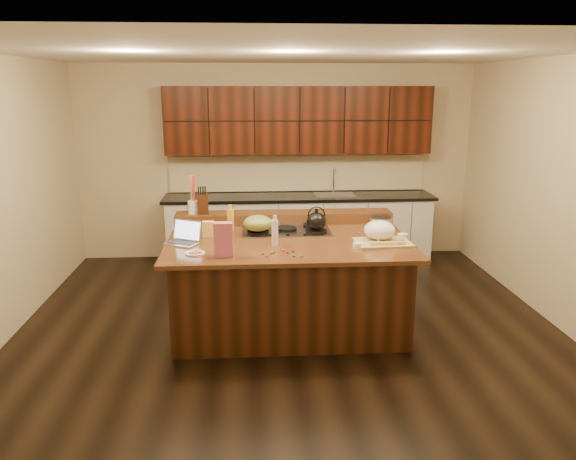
{
  "coord_description": "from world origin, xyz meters",
  "views": [
    {
      "loc": [
        -0.37,
        -5.39,
        2.41
      ],
      "look_at": [
        0.0,
        0.05,
        1.0
      ],
      "focal_mm": 35.0,
      "sensor_mm": 36.0,
      "label": 1
    }
  ],
  "objects": [
    {
      "name": "laptop",
      "position": [
        -1.02,
        -0.07,
        0.98
      ],
      "size": [
        0.39,
        0.36,
        0.22
      ],
      "rotation": [
        0.0,
        0.0,
        -0.47
      ],
      "color": "#B7B7BC",
      "rests_on": "island"
    },
    {
      "name": "back_ledge",
      "position": [
        0.0,
        0.7,
        0.98
      ],
      "size": [
        2.4,
        0.3,
        0.12
      ],
      "primitive_type": "cube",
      "color": "black",
      "rests_on": "island"
    },
    {
      "name": "oil_bottle",
      "position": [
        -0.58,
        0.17,
        1.06
      ],
      "size": [
        0.09,
        0.09,
        0.27
      ],
      "primitive_type": "cylinder",
      "rotation": [
        0.0,
        0.0,
        -0.31
      ],
      "color": "gold",
      "rests_on": "island"
    },
    {
      "name": "gumdrop_7",
      "position": [
        0.02,
        -0.6,
        0.93
      ],
      "size": [
        0.02,
        0.02,
        0.02
      ],
      "primitive_type": "ellipsoid",
      "color": "#198C26",
      "rests_on": "island"
    },
    {
      "name": "back_counter",
      "position": [
        0.3,
        2.23,
        0.98
      ],
      "size": [
        3.7,
        0.66,
        2.4
      ],
      "color": "silver",
      "rests_on": "ground"
    },
    {
      "name": "cooktop",
      "position": [
        0.0,
        0.3,
        0.94
      ],
      "size": [
        0.92,
        0.52,
        0.05
      ],
      "color": "gray",
      "rests_on": "island"
    },
    {
      "name": "gumdrop_1",
      "position": [
        -0.19,
        -0.5,
        0.93
      ],
      "size": [
        0.02,
        0.02,
        0.02
      ],
      "primitive_type": "ellipsoid",
      "color": "#198C26",
      "rests_on": "island"
    },
    {
      "name": "kitchen_timer",
      "position": [
        0.85,
        -0.28,
        0.96
      ],
      "size": [
        0.1,
        0.1,
        0.07
      ],
      "primitive_type": "cone",
      "rotation": [
        0.0,
        0.0,
        -0.34
      ],
      "color": "silver",
      "rests_on": "island"
    },
    {
      "name": "ramekin_a",
      "position": [
        0.64,
        -0.35,
        0.94
      ],
      "size": [
        0.11,
        0.11,
        0.04
      ],
      "primitive_type": "cylinder",
      "rotation": [
        0.0,
        0.0,
        0.07
      ],
      "color": "white",
      "rests_on": "island"
    },
    {
      "name": "utensil_crock",
      "position": [
        -1.0,
        0.7,
        1.11
      ],
      "size": [
        0.15,
        0.15,
        0.14
      ],
      "primitive_type": "cylinder",
      "rotation": [
        0.0,
        0.0,
        -0.36
      ],
      "color": "white",
      "rests_on": "back_ledge"
    },
    {
      "name": "pink_bag",
      "position": [
        -0.62,
        -0.55,
        1.08
      ],
      "size": [
        0.17,
        0.09,
        0.31
      ],
      "primitive_type": "cube",
      "rotation": [
        0.0,
        0.0,
        0.02
      ],
      "color": "#C45C7E",
      "rests_on": "island"
    },
    {
      "name": "ramekin_b",
      "position": [
        1.15,
        -0.04,
        0.94
      ],
      "size": [
        0.12,
        0.12,
        0.04
      ],
      "primitive_type": "cylinder",
      "rotation": [
        0.0,
        0.0,
        0.26
      ],
      "color": "white",
      "rests_on": "island"
    },
    {
      "name": "candy_plate",
      "position": [
        -0.88,
        -0.45,
        0.93
      ],
      "size": [
        0.22,
        0.22,
        0.01
      ],
      "primitive_type": "cylinder",
      "rotation": [
        0.0,
        0.0,
        -0.27
      ],
      "color": "white",
      "rests_on": "island"
    },
    {
      "name": "gumdrop_6",
      "position": [
        -0.27,
        -0.52,
        0.93
      ],
      "size": [
        0.02,
        0.02,
        0.02
      ],
      "primitive_type": "ellipsoid",
      "color": "red",
      "rests_on": "island"
    },
    {
      "name": "gumdrop_8",
      "position": [
        -0.04,
        -0.49,
        0.93
      ],
      "size": [
        0.02,
        0.02,
        0.02
      ],
      "primitive_type": "ellipsoid",
      "color": "red",
      "rests_on": "island"
    },
    {
      "name": "green_bowl",
      "position": [
        -0.3,
        0.17,
        1.05
      ],
      "size": [
        0.36,
        0.36,
        0.16
      ],
      "primitive_type": "ellipsoid",
      "rotation": [
        0.0,
        0.0,
        0.23
      ],
      "color": "olive",
      "rests_on": "cooktop"
    },
    {
      "name": "ramekin_c",
      "position": [
        0.94,
        0.29,
        0.94
      ],
      "size": [
        0.12,
        0.12,
        0.04
      ],
      "primitive_type": "cylinder",
      "rotation": [
        0.0,
        0.0,
        0.3
      ],
      "color": "white",
      "rests_on": "island"
    },
    {
      "name": "vinegar_bottle",
      "position": [
        -0.14,
        -0.23,
        1.04
      ],
      "size": [
        0.08,
        0.08,
        0.25
      ],
      "primitive_type": "cylinder",
      "rotation": [
        0.0,
        0.0,
        -0.43
      ],
      "color": "silver",
      "rests_on": "island"
    },
    {
      "name": "strainer_bowl",
      "position": [
        1.04,
        0.43,
        0.97
      ],
      "size": [
        0.29,
        0.29,
        0.09
      ],
      "primitive_type": "cylinder",
      "rotation": [
        0.0,
        0.0,
        0.26
      ],
      "color": "#996B3F",
      "rests_on": "island"
    },
    {
      "name": "room",
      "position": [
        0.0,
        0.0,
        1.35
      ],
      "size": [
        5.52,
        5.02,
        2.72
      ],
      "color": "black",
      "rests_on": "ground"
    },
    {
      "name": "package_box",
      "position": [
        -0.81,
        0.16,
        1.0
      ],
      "size": [
        0.12,
        0.08,
        0.16
      ],
      "primitive_type": "cube",
      "rotation": [
        0.0,
        0.0,
        -0.05
      ],
      "color": "#F8D157",
      "rests_on": "island"
    },
    {
      "name": "knife_block",
      "position": [
        -0.9,
        0.7,
        1.15
      ],
      "size": [
        0.13,
        0.2,
        0.22
      ],
      "primitive_type": "cube",
      "rotation": [
        0.0,
        0.0,
        0.13
      ],
      "color": "black",
      "rests_on": "back_ledge"
    },
    {
      "name": "island",
      "position": [
        0.0,
        0.0,
        0.46
      ],
      "size": [
        2.4,
        1.6,
        0.92
      ],
      "color": "black",
      "rests_on": "ground"
    },
    {
      "name": "gumdrop_4",
      "position": [
        0.01,
        -0.46,
        0.93
      ],
      "size": [
        0.02,
        0.02,
        0.02
      ],
      "primitive_type": "ellipsoid",
      "color": "red",
      "rests_on": "island"
    },
    {
      "name": "gumdrop_3",
      "position": [
        -0.16,
        -0.47,
        0.93
      ],
      "size": [
        0.02,
        0.02,
        0.02
      ],
      "primitive_type": "ellipsoid",
      "color": "#198C26",
      "rests_on": "island"
    },
    {
      "name": "gumdrop_9",
      "position": [
        0.0,
        -0.59,
        0.93
      ],
      "size": [
        0.02,
        0.02,
        0.02
      ],
      "primitive_type": "ellipsoid",
      "color": "#198C26",
      "rests_on": "island"
    },
    {
      "name": "kettle",
      "position": [
        0.3,
        0.17,
        1.06
      ],
      "size": [
        0.23,
        0.23,
        0.18
      ],
      "primitive_type": "ellipsoid",
      "rotation": [
        0.0,
        0.0,
        -0.15
      ],
      "color": "black",
      "rests_on": "cooktop"
    },
    {
      "name": "gumdrop_2",
      "position": [
        -0.23,
        -0.61,
        0.93
      ],
      "size": [
        0.02,
        0.02,
        0.02
      ],
      "primitive_type": "ellipsoid",
      "color": "red",
      "rests_on": "island"
    },
    {
      "name": "gumdrop_0",
      "position": [
        -0.07,
        -0.42,
        0.93
      ],
      "size": [
        0.02,
        0.02,
        0.02
      ],
      "primitive_type": "ellipsoid",
      "color": "red",
      "rests_on": "island"
    },
    {
      "name": "gumdrop_5",
      "position": [
        0.07,
        -0.62,
        0.93
      ],
      "size": [
        0.02,
        0.02,
        0.02
      ],
      "primitive_type": "ellipsoid",
      "color": "#198C26",
      "rests_on": "island"
    },
    {
      "name": "wooden_tray",
      "position": [
        0.89,
        -0.18,
        1.01
      ],
      "size": [
        0.55,
        0.43,
        0.21
      ],
      "rotation": [
        0.0,
        0.0,
        0.05
      ],
      "color": "tan",
      "rests_on": "island"
    }
  ]
}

